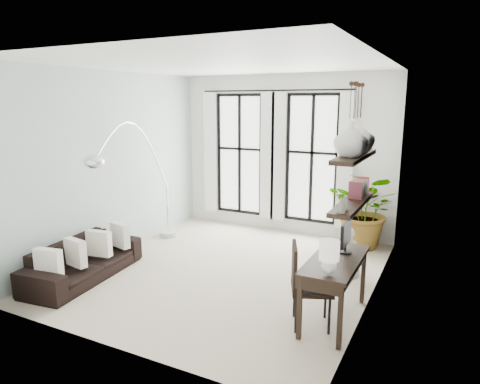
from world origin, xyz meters
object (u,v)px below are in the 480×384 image
Objects in this scene: desk_chair at (304,280)px; desk at (334,265)px; buddha at (346,254)px; plant at (366,210)px; sofa at (84,260)px; arc_lamp at (135,151)px.

desk is at bearing 17.05° from desk_chair.
buddha is (0.10, 1.78, -0.25)m from desk_chair.
plant is 1.51m from buddha.
desk_chair reaches higher than buddha.
sofa is at bearing -136.41° from plant.
sofa is at bearing 160.08° from desk_chair.
desk_chair is (3.46, 0.15, 0.29)m from sofa.
desk_chair is at bearing -93.09° from buddha.
desk_chair is (-0.29, -0.24, -0.17)m from desk.
desk reaches higher than sofa.
plant is at bearing 89.59° from buddha.
arc_lamp is (-3.64, 0.77, 1.10)m from desk.
arc_lamp reaches higher than desk_chair.
desk is 1.72× the size of buddha.
plant is at bearing 65.63° from desk_chair.
plant is 0.55× the size of arc_lamp.
arc_lamp is at bearing 140.79° from desk_chair.
arc_lamp reaches higher than buddha.
arc_lamp reaches higher than desk.
desk is 1.34× the size of desk_chair.
arc_lamp is at bearing -167.43° from buddha.
sofa is 4.94m from plant.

